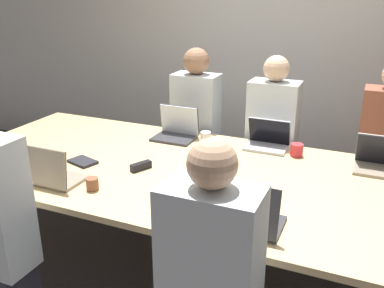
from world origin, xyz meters
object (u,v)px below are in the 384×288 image
Objects in this scene: cup_near_left at (92,184)px; cup_far_midleft at (206,138)px; cup_far_center at (297,150)px; stapler at (141,166)px; laptop_far_midleft at (177,129)px; laptop_near_midright at (249,216)px; person_far_center at (271,143)px; laptop_far_right at (380,160)px; bottle_near_midright at (219,190)px; laptop_far_center at (268,140)px; laptop_near_left at (53,174)px; person_far_midleft at (196,130)px; person_far_right at (383,155)px; cup_near_midright at (208,207)px.

cup_far_midleft is at bearing 72.35° from cup_near_left.
stapler is at bearing -143.82° from cup_far_center.
laptop_near_midright is (0.94, -1.12, 0.00)m from laptop_far_midleft.
laptop_far_midleft is 0.24× the size of person_far_center.
laptop_far_midleft is 2.16× the size of stapler.
person_far_center is at bearing 84.81° from stapler.
laptop_near_midright is (-0.59, -1.08, 0.01)m from laptop_far_right.
bottle_near_midright is at bearing -40.39° from laptop_near_midright.
laptop_far_midleft is 1.05× the size of laptop_far_center.
laptop_near_midright is at bearing -40.39° from bottle_near_midright.
laptop_near_left is at bearing -119.09° from cup_far_midleft.
cup_far_midleft is (0.33, 1.03, 0.01)m from cup_near_left.
person_far_center reaches higher than stapler.
cup_near_left is 0.81× the size of cup_far_midleft.
laptop_near_midright is at bearing -118.72° from laptop_far_right.
laptop_near_left is 1.51× the size of bottle_near_midright.
laptop_far_center is at bearing -24.00° from person_far_midleft.
person_far_right is at bearing 86.24° from laptop_far_right.
cup_far_midleft is 0.70m from cup_far_center.
laptop_far_right is (1.52, -0.44, 0.13)m from person_far_midleft.
bottle_near_midright reaches higher than cup_near_midright.
laptop_far_center reaches higher than cup_near_left.
laptop_far_right is (1.85, 1.05, -0.00)m from laptop_near_left.
cup_near_left is at bearing -81.12° from stapler.
cup_far_center is (0.97, -0.41, 0.10)m from person_far_midleft.
cup_far_midleft is at bearing -58.38° from laptop_near_midright.
cup_far_midleft reaches higher than cup_near_left.
person_far_midleft reaches higher than person_far_center.
laptop_near_left reaches higher than cup_far_midleft.
cup_near_midright is at bearing -56.91° from laptop_far_midleft.
cup_near_left is 0.38× the size of bottle_near_midright.
person_far_right is 15.34× the size of cup_far_center.
person_far_midleft is 1.50m from bottle_near_midright.
laptop_far_right reaches higher than cup_near_midright.
person_far_right is at bearing 63.21° from stapler.
person_far_right is at bearing 38.47° from cup_far_center.
cup_near_left is 2.22m from person_far_right.
cup_near_midright is at bearing -5.20° from stapler.
cup_near_midright is (-0.83, -1.02, -0.02)m from laptop_far_right.
laptop_far_midleft reaches higher than laptop_near_left.
bottle_near_midright is 0.64× the size of laptop_far_center.
laptop_near_left is at bearing -140.06° from cup_far_center.
person_far_midleft is at bearing -58.36° from laptop_near_midright.
person_far_right is at bearing 58.13° from bottle_near_midright.
person_far_center reaches higher than laptop_far_center.
stapler is (0.38, 0.42, -0.05)m from laptop_near_left.
person_far_center is (0.00, 1.44, -0.12)m from cup_near_midright.
cup_near_left is at bearing -92.52° from person_far_midleft.
cup_far_midleft is 0.30× the size of laptop_far_right.
cup_far_midleft is (0.59, 1.07, -0.03)m from laptop_near_left.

